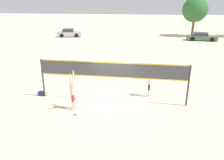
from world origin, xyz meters
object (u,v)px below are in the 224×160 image
player_spiker (72,90)px  parked_car_mid (70,33)px  gear_bag (42,93)px  parked_car_near (201,37)px  player_blocker (149,80)px  volleyball (77,113)px  volleyball_net (112,73)px  tree_left_cluster (195,10)px

player_spiker → parked_car_mid: player_spiker is taller
gear_bag → parked_car_near: bearing=58.1°
player_blocker → volleyball: bearing=-50.6°
gear_bag → parked_car_mid: parked_car_mid is taller
volleyball_net → player_blocker: volleyball_net is taller
volleyball_net → player_blocker: 2.53m
parked_car_mid → tree_left_cluster: bearing=-0.4°
parked_car_near → player_spiker: bearing=-110.8°
tree_left_cluster → parked_car_near: bearing=-83.6°
player_blocker → gear_bag: 6.94m
volleyball_net → volleyball: volleyball_net is taller
player_spiker → parked_car_mid: 27.82m
volleyball → tree_left_cluster: tree_left_cluster is taller
player_spiker → gear_bag: size_ratio=5.80×
player_blocker → gear_bag: bearing=-82.3°
volleyball → parked_car_mid: 28.59m
volleyball → parked_car_near: parked_car_near is taller
volleyball_net → player_spiker: size_ratio=4.08×
parked_car_mid → volleyball_net: bearing=-76.7°
volleyball_net → parked_car_mid: 27.29m
volleyball_net → parked_car_near: (10.35, 24.12, -1.23)m
player_spiker → parked_car_mid: bearing=19.7°
player_blocker → parked_car_mid: player_blocker is taller
parked_car_near → tree_left_cluster: 6.16m
volleyball_net → volleyball: 3.10m
player_spiker → parked_car_near: 28.35m
player_spiker → parked_car_near: player_spiker is taller
gear_bag → parked_car_mid: size_ratio=0.09×
volleyball_net → gear_bag: bearing=178.8°
player_spiker → tree_left_cluster: size_ratio=0.33×
parked_car_near → parked_car_mid: bearing=-176.7°
volleyball_net → gear_bag: size_ratio=23.68×
volleyball_net → tree_left_cluster: (9.82, 28.85, 2.69)m
player_spiker → parked_car_near: bearing=-25.8°
parked_car_near → parked_car_mid: parked_car_mid is taller
player_blocker → parked_car_mid: bearing=-150.3°
parked_car_near → parked_car_mid: 21.72m
parked_car_near → tree_left_cluster: bearing=101.4°
volleyball_net → player_spiker: bearing=-144.6°
volleyball_net → gear_bag: 4.91m
volleyball → parked_car_near: 28.78m
player_blocker → tree_left_cluster: 29.05m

